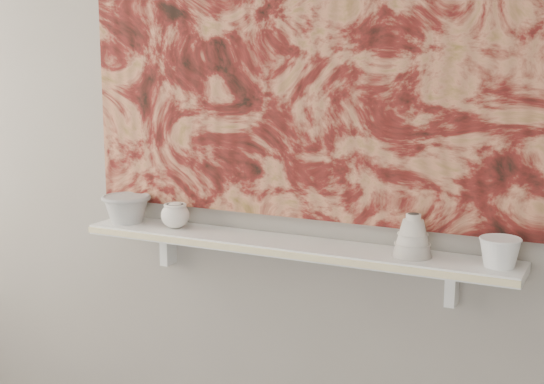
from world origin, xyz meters
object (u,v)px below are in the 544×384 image
Objects in this scene: bowl_grey at (127,208)px; bowl_white at (500,252)px; bell_vessel at (413,235)px; shelf at (289,246)px; cup_cream at (175,215)px; painting at (301,40)px.

bowl_white is (1.24, 0.00, -0.01)m from bowl_grey.
bell_vessel is 0.24m from bowl_white.
bowl_white is at bearing 0.00° from shelf.
bowl_white is at bearing 0.00° from bowl_grey.
cup_cream is (-0.41, 0.00, 0.06)m from shelf.
bell_vessel is at bearing -11.76° from painting.
painting is 8.92× the size of bowl_grey.
painting is 0.83m from bowl_grey.
shelf is 0.63m from bowl_white.
bowl_grey is 1.24m from bowl_white.
bowl_grey is at bearing 180.00° from shelf.
shelf is at bearing -90.00° from painting.
shelf is at bearing 180.00° from bowl_white.
bell_vessel is at bearing 0.00° from bowl_grey.
cup_cream is (-0.41, -0.08, -0.57)m from painting.
bowl_grey is 0.20m from cup_cream.
shelf is at bearing 0.00° from cup_cream.
bell_vessel is at bearing 0.00° from shelf.
bell_vessel reaches higher than bowl_grey.
bowl_grey reaches higher than bowl_white.
bowl_white is (0.24, 0.00, -0.02)m from bell_vessel.
shelf is 0.42m from cup_cream.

